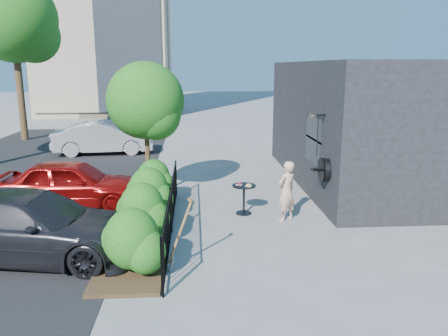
{
  "coord_description": "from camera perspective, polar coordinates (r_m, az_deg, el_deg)",
  "views": [
    {
      "loc": [
        -0.92,
        -9.81,
        3.84
      ],
      "look_at": [
        -0.15,
        1.5,
        1.2
      ],
      "focal_mm": 35.0,
      "sensor_mm": 36.0,
      "label": 1
    }
  ],
  "objects": [
    {
      "name": "ground",
      "position": [
        10.58,
        1.37,
        -8.19
      ],
      "size": [
        120.0,
        120.0,
        0.0
      ],
      "primitive_type": "plane",
      "color": "gray",
      "rests_on": "ground"
    },
    {
      "name": "car_silver",
      "position": [
        20.33,
        -15.46,
        3.81
      ],
      "size": [
        4.49,
        1.95,
        1.44
      ],
      "primitive_type": "imported",
      "rotation": [
        0.0,
        0.0,
        1.67
      ],
      "color": "#AAAAAF",
      "rests_on": "ground"
    },
    {
      "name": "shovel",
      "position": [
        8.44,
        -5.98,
        -9.19
      ],
      "size": [
        0.51,
        0.19,
        1.48
      ],
      "color": "brown",
      "rests_on": "ground"
    },
    {
      "name": "cafe_table",
      "position": [
        11.59,
        2.61,
        -3.42
      ],
      "size": [
        0.63,
        0.63,
        0.84
      ],
      "rotation": [
        0.0,
        0.0,
        -0.4
      ],
      "color": "black",
      "rests_on": "ground"
    },
    {
      "name": "planting_bed",
      "position": [
        10.6,
        -10.68,
        -8.14
      ],
      "size": [
        1.3,
        6.0,
        0.08
      ],
      "primitive_type": "cube",
      "color": "#382616",
      "rests_on": "ground"
    },
    {
      "name": "patio_tree",
      "position": [
        12.68,
        -9.93,
        8.05
      ],
      "size": [
        2.2,
        2.2,
        3.94
      ],
      "color": "#3F2B19",
      "rests_on": "ground"
    },
    {
      "name": "fence",
      "position": [
        10.36,
        -6.94,
        -5.45
      ],
      "size": [
        0.05,
        6.05,
        1.1
      ],
      "color": "black",
      "rests_on": "ground"
    },
    {
      "name": "car_darkgrey",
      "position": [
        9.79,
        -24.07,
        -6.88
      ],
      "size": [
        4.96,
        2.59,
        1.37
      ],
      "primitive_type": "imported",
      "rotation": [
        0.0,
        0.0,
        1.42
      ],
      "color": "black",
      "rests_on": "ground"
    },
    {
      "name": "car_red",
      "position": [
        12.89,
        -19.25,
        -1.89
      ],
      "size": [
        3.96,
        1.69,
        1.33
      ],
      "primitive_type": "imported",
      "rotation": [
        0.0,
        0.0,
        1.54
      ],
      "color": "maroon",
      "rests_on": "ground"
    },
    {
      "name": "woman",
      "position": [
        11.13,
        8.18,
        -3.01
      ],
      "size": [
        0.67,
        0.63,
        1.55
      ],
      "primitive_type": "imported",
      "rotation": [
        0.0,
        0.0,
        3.78
      ],
      "color": "#D4A289",
      "rests_on": "ground"
    },
    {
      "name": "street_tree_far",
      "position": [
        25.5,
        -25.71,
        16.55
      ],
      "size": [
        4.4,
        4.4,
        8.28
      ],
      "color": "#3F2B19",
      "rests_on": "ground"
    },
    {
      "name": "shrubs",
      "position": [
        10.46,
        -10.22,
        -4.57
      ],
      "size": [
        1.1,
        5.6,
        1.24
      ],
      "color": "#135313",
      "rests_on": "ground"
    },
    {
      "name": "shop_building",
      "position": [
        15.79,
        20.22,
        5.62
      ],
      "size": [
        6.22,
        9.0,
        4.0
      ],
      "color": "black",
      "rests_on": "ground"
    }
  ]
}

